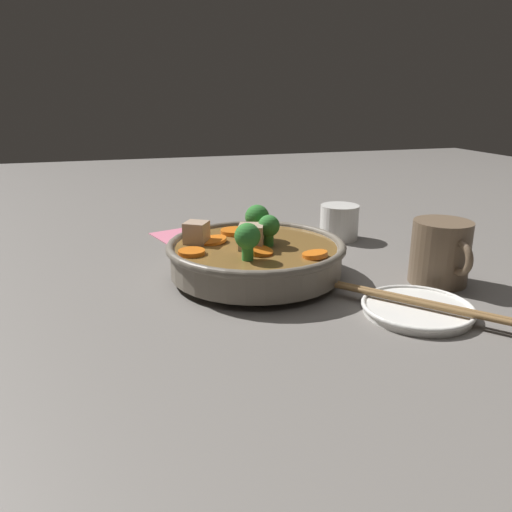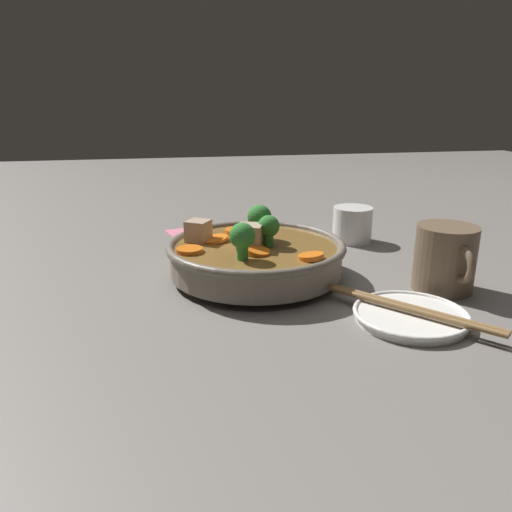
{
  "view_description": "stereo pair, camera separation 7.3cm",
  "coord_description": "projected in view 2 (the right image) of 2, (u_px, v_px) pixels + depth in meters",
  "views": [
    {
      "loc": [
        0.67,
        -0.2,
        0.26
      ],
      "look_at": [
        0.0,
        0.0,
        0.03
      ],
      "focal_mm": 35.0,
      "sensor_mm": 36.0,
      "label": 1
    },
    {
      "loc": [
        0.69,
        -0.13,
        0.26
      ],
      "look_at": [
        0.0,
        0.0,
        0.03
      ],
      "focal_mm": 35.0,
      "sensor_mm": 36.0,
      "label": 2
    }
  ],
  "objects": [
    {
      "name": "stirfry_bowl",
      "position": [
        255.0,
        254.0,
        0.73
      ],
      "size": [
        0.26,
        0.26,
        0.1
      ],
      "color": "slate",
      "rests_on": "ground_plane"
    },
    {
      "name": "side_saucer",
      "position": [
        411.0,
        316.0,
        0.6
      ],
      "size": [
        0.14,
        0.14,
        0.01
      ],
      "color": "white",
      "rests_on": "ground_plane"
    },
    {
      "name": "tea_cup",
      "position": [
        352.0,
        224.0,
        0.92
      ],
      "size": [
        0.07,
        0.07,
        0.06
      ],
      "color": "white",
      "rests_on": "ground_plane"
    },
    {
      "name": "napkin",
      "position": [
        192.0,
        234.0,
        0.97
      ],
      "size": [
        0.13,
        0.11,
        0.0
      ],
      "color": "#D16B84",
      "rests_on": "ground_plane"
    },
    {
      "name": "dark_mug",
      "position": [
        445.0,
        258.0,
        0.69
      ],
      "size": [
        0.11,
        0.08,
        0.09
      ],
      "color": "brown",
      "rests_on": "ground_plane"
    },
    {
      "name": "chopsticks_pair",
      "position": [
        411.0,
        308.0,
        0.6
      ],
      "size": [
        0.18,
        0.15,
        0.01
      ],
      "color": "olive",
      "rests_on": "side_saucer"
    },
    {
      "name": "ground_plane",
      "position": [
        256.0,
        278.0,
        0.75
      ],
      "size": [
        3.0,
        3.0,
        0.0
      ],
      "primitive_type": "plane",
      "color": "slate"
    }
  ]
}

